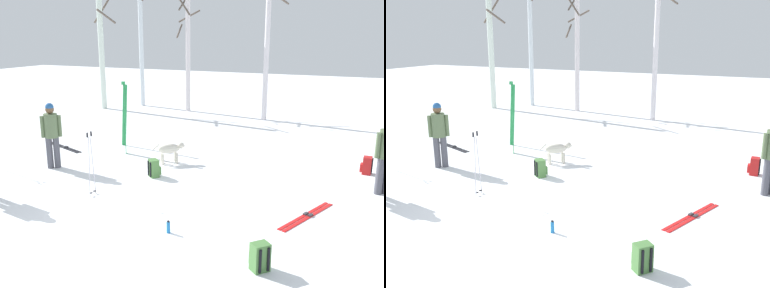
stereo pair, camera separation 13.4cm
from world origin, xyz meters
TOP-DOWN VIEW (x-y plane):
  - ground_plane at (0.00, 0.00)m, footprint 60.00×60.00m
  - person_0 at (-3.54, 1.94)m, footprint 0.42×0.37m
  - dog at (-0.92, 3.54)m, footprint 0.70×0.63m
  - ski_pair_planted_0 at (-2.56, 3.87)m, footprint 0.10×0.15m
  - ski_pair_planted_1 at (-3.08, 4.65)m, footprint 0.24×0.08m
  - ski_pair_lying_0 at (3.05, 1.53)m, footprint 0.79×1.72m
  - ski_pair_lying_1 at (-4.65, 3.63)m, footprint 1.68×0.75m
  - ski_poles_0 at (-1.42, 0.75)m, footprint 0.07×0.23m
  - backpack_0 at (-0.79, 2.37)m, footprint 0.34×0.34m
  - backpack_1 at (3.97, 4.75)m, footprint 0.29×0.27m
  - backpack_2 at (2.72, -0.71)m, footprint 0.35×0.34m
  - water_bottle_0 at (0.92, -0.18)m, footprint 0.07×0.07m
  - birch_tree_0 at (-7.67, 9.98)m, footprint 1.17×1.20m
  - birch_tree_1 at (-6.44, 11.40)m, footprint 1.36×1.35m
  - birch_tree_2 at (-3.84, 10.97)m, footprint 0.97×1.18m
  - birch_tree_3 at (-0.14, 10.38)m, footprint 1.39×1.37m

SIDE VIEW (x-z plane):
  - ground_plane at x=0.00m, z-range 0.00..0.00m
  - ski_pair_lying_0 at x=3.05m, z-range -0.01..0.03m
  - ski_pair_lying_1 at x=-4.65m, z-range -0.01..0.03m
  - water_bottle_0 at x=0.92m, z-range -0.01..0.22m
  - backpack_0 at x=-0.79m, z-range -0.01..0.43m
  - backpack_1 at x=3.97m, z-range -0.01..0.43m
  - backpack_2 at x=2.72m, z-range -0.01..0.43m
  - dog at x=-0.92m, z-range 0.10..0.67m
  - ski_poles_0 at x=-1.42m, z-range 0.05..1.46m
  - ski_pair_planted_0 at x=-2.56m, z-range -0.01..1.95m
  - person_0 at x=-3.54m, z-range 0.12..1.84m
  - ski_pair_planted_1 at x=-3.08m, z-range -0.01..2.00m
  - birch_tree_2 at x=-3.84m, z-range 0.13..5.62m
  - birch_tree_0 at x=-7.67m, z-range 0.05..6.38m
  - birch_tree_3 at x=-0.14m, z-range 0.07..6.82m
  - birch_tree_1 at x=-6.44m, z-range 0.08..7.34m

